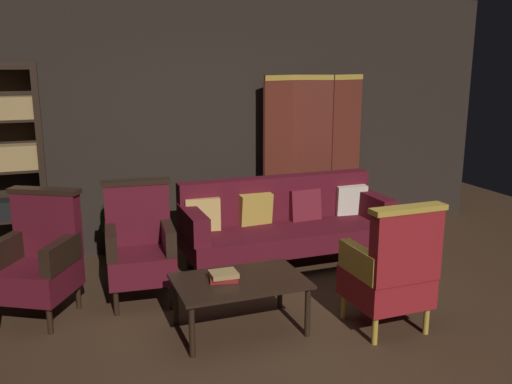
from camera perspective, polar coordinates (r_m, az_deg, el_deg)
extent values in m
plane|color=#3D2819|center=(4.45, 3.70, -14.26)|extent=(10.00, 10.00, 0.00)
cube|color=black|center=(6.30, -5.28, 7.25)|extent=(7.20, 0.10, 2.80)
cube|color=#5B2319|center=(6.42, 2.30, 3.36)|extent=(0.44, 0.21, 1.90)
cube|color=#B78E33|center=(6.33, 2.38, 11.59)|extent=(0.44, 0.21, 0.06)
cube|color=#5B2319|center=(6.59, 5.71, 3.56)|extent=(0.43, 0.22, 1.90)
cube|color=#B78E33|center=(6.50, 5.90, 11.58)|extent=(0.43, 0.23, 0.06)
cube|color=#5B2319|center=(6.76, 9.11, 3.70)|extent=(0.45, 0.16, 1.90)
cube|color=#B78E33|center=(6.67, 9.40, 11.52)|extent=(0.45, 0.17, 0.06)
cube|color=black|center=(5.87, -21.01, 2.27)|extent=(0.06, 0.32, 2.05)
cube|color=black|center=(6.13, -24.20, -6.93)|extent=(0.86, 0.30, 0.02)
cube|color=black|center=(5.99, -24.64, -2.59)|extent=(0.86, 0.30, 0.02)
cylinder|color=black|center=(5.19, -5.17, -8.82)|extent=(0.07, 0.07, 0.22)
cylinder|color=black|center=(5.93, 12.92, -6.22)|extent=(0.07, 0.07, 0.22)
cylinder|color=black|center=(5.73, -6.77, -6.67)|extent=(0.07, 0.07, 0.22)
cylinder|color=black|center=(6.41, 9.99, -4.58)|extent=(0.07, 0.07, 0.22)
cube|color=#4C0F19|center=(5.68, 3.28, -4.54)|extent=(2.10, 0.76, 0.20)
cube|color=#4C0F19|center=(5.86, 2.11, -0.60)|extent=(2.10, 0.18, 0.46)
cube|color=#4C0F19|center=(5.31, -6.44, -3.29)|extent=(0.16, 0.68, 0.26)
cube|color=#4C0F19|center=(6.06, 11.83, -1.39)|extent=(0.16, 0.68, 0.26)
cube|color=tan|center=(5.53, -5.45, -2.39)|extent=(0.36, 0.18, 0.34)
cube|color=#B79338|center=(5.69, -0.05, -1.87)|extent=(0.35, 0.17, 0.35)
cube|color=maroon|center=(5.90, 5.00, -1.37)|extent=(0.35, 0.17, 0.35)
cube|color=beige|center=(6.15, 9.67, -0.90)|extent=(0.35, 0.16, 0.35)
cylinder|color=black|center=(4.07, -6.57, -13.99)|extent=(0.04, 0.04, 0.39)
cylinder|color=black|center=(4.35, 5.29, -12.12)|extent=(0.04, 0.04, 0.39)
cylinder|color=black|center=(4.55, -8.24, -11.00)|extent=(0.04, 0.04, 0.39)
cylinder|color=black|center=(4.80, 2.46, -9.55)|extent=(0.04, 0.04, 0.39)
cube|color=black|center=(4.33, -1.67, -9.11)|extent=(1.00, 0.64, 0.03)
cylinder|color=#B78E33|center=(4.93, 13.70, -10.41)|extent=(0.04, 0.04, 0.22)
cylinder|color=#B78E33|center=(4.70, 8.97, -11.40)|extent=(0.04, 0.04, 0.22)
cylinder|color=#B78E33|center=(4.59, 17.01, -12.43)|extent=(0.04, 0.04, 0.22)
cylinder|color=#B78E33|center=(4.35, 12.06, -13.67)|extent=(0.04, 0.04, 0.22)
cube|color=maroon|center=(4.54, 13.09, -9.31)|extent=(0.57, 0.57, 0.24)
cube|color=maroon|center=(4.23, 15.10, -5.49)|extent=(0.56, 0.13, 0.54)
cube|color=#B78E33|center=(4.15, 15.34, -1.69)|extent=(0.60, 0.14, 0.04)
cube|color=#B78E33|center=(4.59, 15.74, -6.14)|extent=(0.09, 0.50, 0.22)
cube|color=#B78E33|center=(4.33, 10.59, -7.03)|extent=(0.09, 0.50, 0.22)
cylinder|color=black|center=(4.68, -20.34, -12.21)|extent=(0.04, 0.04, 0.22)
cylinder|color=black|center=(5.26, -22.20, -9.47)|extent=(0.04, 0.04, 0.22)
cylinder|color=black|center=(5.04, -17.70, -10.11)|extent=(0.04, 0.04, 0.22)
cube|color=#4C0F19|center=(4.88, -21.56, -8.29)|extent=(0.77, 0.77, 0.24)
cube|color=#4C0F19|center=(4.95, -20.57, -3.16)|extent=(0.54, 0.39, 0.54)
cube|color=black|center=(4.88, -20.85, 0.12)|extent=(0.58, 0.42, 0.04)
cube|color=black|center=(4.93, -24.18, -5.47)|extent=(0.33, 0.48, 0.22)
cube|color=black|center=(4.69, -19.28, -6.00)|extent=(0.33, 0.48, 0.22)
cylinder|color=black|center=(4.83, -14.10, -10.93)|extent=(0.04, 0.04, 0.22)
cylinder|color=black|center=(4.85, -8.58, -10.55)|extent=(0.04, 0.04, 0.22)
cylinder|color=black|center=(5.25, -14.23, -8.90)|extent=(0.04, 0.04, 0.22)
cylinder|color=black|center=(5.27, -9.18, -8.56)|extent=(0.04, 0.04, 0.22)
cube|color=#4C0F19|center=(4.96, -11.65, -7.26)|extent=(0.61, 0.61, 0.24)
cube|color=#4C0F19|center=(5.06, -12.03, -2.22)|extent=(0.57, 0.17, 0.54)
cube|color=black|center=(4.99, -12.19, 0.99)|extent=(0.61, 0.18, 0.04)
cube|color=black|center=(4.88, -14.59, -4.91)|extent=(0.14, 0.51, 0.22)
cube|color=black|center=(4.90, -8.97, -4.54)|extent=(0.14, 0.51, 0.22)
cylinder|color=brown|center=(5.88, -12.98, -6.08)|extent=(0.28, 0.28, 0.28)
ellipsoid|color=#193D19|center=(5.78, -13.17, -2.65)|extent=(0.50, 0.50, 0.58)
cube|color=maroon|center=(4.32, -3.34, -8.79)|extent=(0.24, 0.20, 0.03)
cube|color=#9E7A47|center=(4.31, -3.34, -8.37)|extent=(0.21, 0.17, 0.04)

